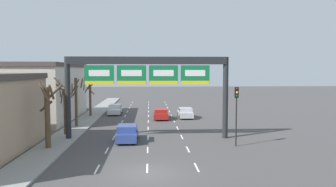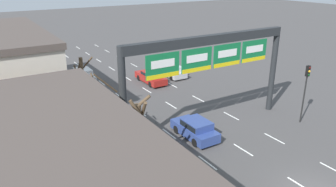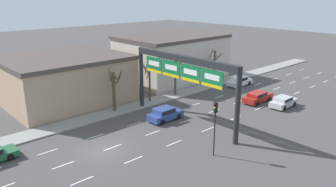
% 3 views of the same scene
% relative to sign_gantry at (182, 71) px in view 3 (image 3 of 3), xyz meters
% --- Properties ---
extents(ground_plane, '(220.00, 220.00, 0.00)m').
position_rel_sign_gantry_xyz_m(ground_plane, '(0.00, -10.32, -6.01)').
color(ground_plane, '#474444').
extents(sidewalk_left, '(2.80, 110.00, 0.15)m').
position_rel_sign_gantry_xyz_m(sidewalk_left, '(-8.00, -10.32, -5.93)').
color(sidewalk_left, gray).
rests_on(sidewalk_left, ground_plane).
extents(lane_dashes, '(6.72, 67.00, 0.01)m').
position_rel_sign_gantry_xyz_m(lane_dashes, '(-0.00, 3.18, -6.00)').
color(lane_dashes, white).
rests_on(lane_dashes, ground_plane).
extents(sign_gantry, '(15.31, 0.70, 7.75)m').
position_rel_sign_gantry_xyz_m(sign_gantry, '(0.00, 0.00, 0.00)').
color(sign_gantry, '#232628').
rests_on(sign_gantry, ground_plane).
extents(building_near, '(13.73, 15.39, 6.23)m').
position_rel_sign_gantry_xyz_m(building_near, '(-16.53, -6.07, -2.88)').
color(building_near, tan).
rests_on(building_near, ground_plane).
extents(building_far, '(11.97, 17.01, 7.40)m').
position_rel_sign_gantry_xyz_m(building_far, '(-15.67, 13.05, -2.30)').
color(building_far, beige).
rests_on(building_far, ground_plane).
extents(car_red, '(1.85, 4.80, 1.38)m').
position_rel_sign_gantry_xyz_m(car_red, '(1.67, 12.75, -5.27)').
color(car_red, maroon).
rests_on(car_red, ground_plane).
extents(car_silver, '(1.88, 4.17, 1.40)m').
position_rel_sign_gantry_xyz_m(car_silver, '(5.04, 13.42, -5.26)').
color(car_silver, '#B7B7BC').
rests_on(car_silver, ground_plane).
extents(car_white, '(1.85, 4.65, 1.49)m').
position_rel_sign_gantry_xyz_m(car_white, '(-4.86, 17.69, -5.22)').
color(car_white, silver).
rests_on(car_white, ground_plane).
extents(car_blue, '(1.90, 4.23, 1.51)m').
position_rel_sign_gantry_xyz_m(car_blue, '(-1.87, -0.90, -5.21)').
color(car_blue, navy).
rests_on(car_blue, ground_plane).
extents(traffic_light_near_gantry, '(0.30, 0.35, 5.07)m').
position_rel_sign_gantry_xyz_m(traffic_light_near_gantry, '(7.54, -3.43, -2.41)').
color(traffic_light_near_gantry, black).
rests_on(traffic_light_near_gantry, ground_plane).
extents(tree_bare_closest, '(1.94, 1.94, 5.41)m').
position_rel_sign_gantry_xyz_m(tree_bare_closest, '(-8.13, 15.27, -2.88)').
color(tree_bare_closest, brown).
rests_on(tree_bare_closest, sidewalk_left).
extents(tree_bare_second, '(1.54, 1.47, 5.53)m').
position_rel_sign_gantry_xyz_m(tree_bare_second, '(-8.13, 6.75, -2.79)').
color(tree_bare_second, brown).
rests_on(tree_bare_second, sidewalk_left).
extents(tree_bare_third, '(1.74, 1.31, 5.69)m').
position_rel_sign_gantry_xyz_m(tree_bare_third, '(-8.22, 1.92, -3.06)').
color(tree_bare_third, brown).
rests_on(tree_bare_third, sidewalk_left).
extents(tree_bare_furthest, '(1.94, 1.86, 5.45)m').
position_rel_sign_gantry_xyz_m(tree_bare_furthest, '(-8.13, -3.62, -2.99)').
color(tree_bare_furthest, brown).
rests_on(tree_bare_furthest, sidewalk_left).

